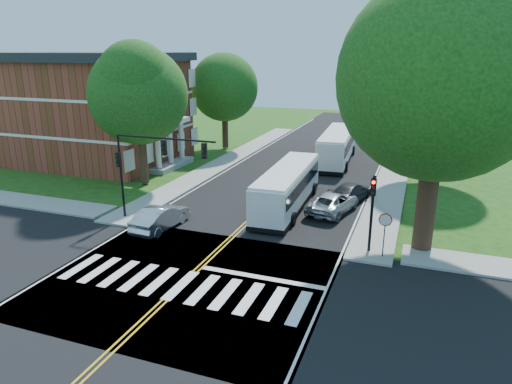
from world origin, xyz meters
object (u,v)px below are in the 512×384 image
at_px(bus_lead, 288,187).
at_px(hatchback, 161,217).
at_px(bus_follow, 337,146).
at_px(signal_ne, 372,204).
at_px(suv, 333,202).
at_px(dark_sedan, 351,192).
at_px(signal_nw, 150,159).

height_order(bus_lead, hatchback, bus_lead).
distance_m(bus_lead, bus_follow, 15.38).
distance_m(signal_ne, bus_follow, 22.23).
distance_m(suv, dark_sedan, 3.17).
height_order(signal_ne, dark_sedan, signal_ne).
distance_m(bus_lead, suv, 3.43).
bearing_deg(signal_ne, hatchback, -176.51).
bearing_deg(suv, signal_ne, 130.28).
relative_size(bus_follow, dark_sedan, 2.58).
relative_size(bus_follow, suv, 2.41).
bearing_deg(bus_lead, suv, 178.90).
bearing_deg(hatchback, dark_sedan, -133.01).
bearing_deg(bus_lead, dark_sedan, -145.16).
distance_m(hatchback, dark_sedan, 14.56).
distance_m(signal_ne, bus_lead, 9.05).
xyz_separation_m(bus_lead, hatchback, (-6.45, -6.86, -0.79)).
relative_size(signal_ne, bus_lead, 0.38).
bearing_deg(dark_sedan, hatchback, 58.50).
bearing_deg(hatchback, bus_lead, -129.52).
distance_m(bus_follow, hatchback, 23.38).
relative_size(signal_ne, bus_follow, 0.36).
bearing_deg(hatchback, signal_ne, -172.81).
height_order(signal_ne, bus_follow, signal_ne).
xyz_separation_m(suv, dark_sedan, (0.82, 3.06, -0.02)).
bearing_deg(hatchback, signal_nw, -33.46).
xyz_separation_m(signal_nw, bus_follow, (8.26, 21.43, -2.70)).
height_order(signal_nw, suv, signal_nw).
relative_size(signal_nw, hatchback, 1.54).
bearing_deg(signal_nw, hatchback, -37.15).
bearing_deg(bus_lead, signal_ne, 135.19).
bearing_deg(suv, hatchback, 47.66).
xyz_separation_m(hatchback, dark_sedan, (10.59, 9.98, -0.07)).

